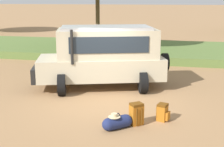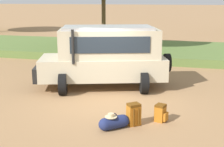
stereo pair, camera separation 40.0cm
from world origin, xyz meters
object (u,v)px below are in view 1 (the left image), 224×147
backpack_beside_front_wheel (136,114)px  backpack_cluster_center (163,112)px  duffel_bag_low_black_case (117,122)px  safari_vehicle (104,55)px

backpack_beside_front_wheel → backpack_cluster_center: bearing=32.4°
backpack_beside_front_wheel → backpack_cluster_center: (0.72, 0.46, -0.06)m
backpack_cluster_center → duffel_bag_low_black_case: size_ratio=0.66×
safari_vehicle → backpack_beside_front_wheel: safari_vehicle is taller
safari_vehicle → duffel_bag_low_black_case: size_ratio=7.10×
backpack_cluster_center → backpack_beside_front_wheel: bearing=-147.6°
backpack_beside_front_wheel → duffel_bag_low_black_case: (-0.47, -0.40, -0.13)m
safari_vehicle → backpack_beside_front_wheel: bearing=-63.2°
backpack_beside_front_wheel → backpack_cluster_center: backpack_beside_front_wheel is taller
safari_vehicle → backpack_cluster_center: bearing=-50.9°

